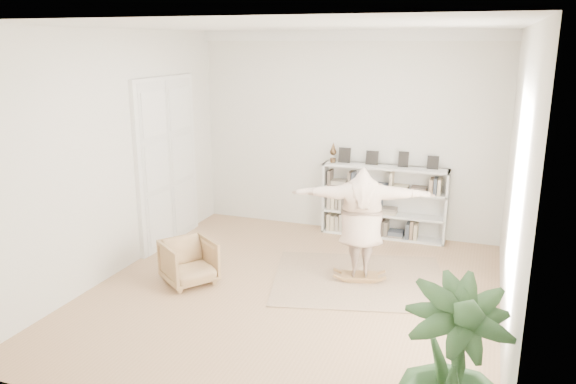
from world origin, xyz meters
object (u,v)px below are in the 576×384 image
Objects in this scene: rocker_board at (359,276)px; armchair at (189,262)px; houseplant at (452,375)px; bookshelf at (383,202)px; person at (361,220)px.

armchair is at bearing -172.65° from rocker_board.
armchair is 4.54m from houseplant.
rocker_board is (0.05, -2.05, -0.57)m from bookshelf.
person reaches higher than rocker_board.
armchair is at bearing -127.47° from bookshelf.
bookshelf is at bearing 77.35° from rocker_board.
rocker_board is at bearing -88.56° from bookshelf.
person reaches higher than bookshelf.
bookshelf is at bearing -102.65° from person.
rocker_board is 0.30× the size of person.
bookshelf is 3.10× the size of armchair.
person is at bearing 120.91° from rocker_board.
rocker_board is (2.32, 0.91, -0.25)m from armchair.
person reaches higher than armchair.
person is at bearing -32.49° from armchair.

